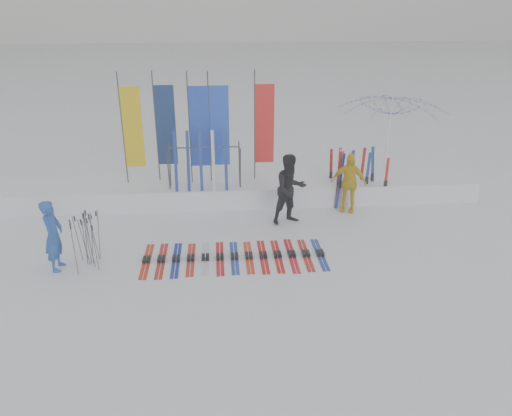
{
  "coord_description": "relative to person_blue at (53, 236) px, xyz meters",
  "views": [
    {
      "loc": [
        -0.68,
        -9.36,
        5.69
      ],
      "look_at": [
        0.2,
        1.6,
        1.0
      ],
      "focal_mm": 35.0,
      "sensor_mm": 36.0,
      "label": 1
    }
  ],
  "objects": [
    {
      "name": "tent_canopy",
      "position": [
        8.97,
        4.49,
        0.7
      ],
      "size": [
        3.4,
        3.46,
        3.04
      ],
      "primitive_type": "imported",
      "rotation": [
        0.0,
        0.0,
        0.02
      ],
      "color": "white",
      "rests_on": "ground"
    },
    {
      "name": "snow_bank",
      "position": [
        4.34,
        3.78,
        -0.53
      ],
      "size": [
        14.0,
        1.6,
        0.6
      ],
      "primitive_type": "cube",
      "color": "white",
      "rests_on": "ground"
    },
    {
      "name": "ski_rack",
      "position": [
        3.29,
        3.38,
        0.56
      ],
      "size": [
        2.04,
        0.8,
        1.23
      ],
      "color": "#383A3F",
      "rests_on": "ground"
    },
    {
      "name": "ground",
      "position": [
        4.34,
        -0.82,
        -0.83
      ],
      "size": [
        120.0,
        120.0,
        0.0
      ],
      "primitive_type": "plane",
      "color": "white",
      "rests_on": "ground"
    },
    {
      "name": "pole_cluster",
      "position": [
        0.65,
        0.16,
        -0.22
      ],
      "size": [
        0.59,
        0.87,
        1.26
      ],
      "color": "#595B60",
      "rests_on": "ground"
    },
    {
      "name": "ski_row",
      "position": [
        3.97,
        0.16,
        -0.79
      ],
      "size": [
        4.25,
        1.7,
        0.07
      ],
      "color": "red",
      "rests_on": "ground"
    },
    {
      "name": "feather_flags",
      "position": [
        3.06,
        3.95,
        1.42
      ],
      "size": [
        4.35,
        0.27,
        3.2
      ],
      "color": "#383A3F",
      "rests_on": "ground"
    },
    {
      "name": "person_black",
      "position": [
        5.56,
        2.06,
        0.13
      ],
      "size": [
        1.12,
        1.0,
        1.91
      ],
      "primitive_type": "imported",
      "rotation": [
        0.0,
        0.0,
        0.35
      ],
      "color": "black",
      "rests_on": "ground"
    },
    {
      "name": "person_blue",
      "position": [
        0.0,
        0.0,
        0.0
      ],
      "size": [
        0.42,
        0.62,
        1.65
      ],
      "primitive_type": "imported",
      "rotation": [
        0.0,
        0.0,
        1.53
      ],
      "color": "#1B48A2",
      "rests_on": "ground"
    },
    {
      "name": "upright_skis",
      "position": [
        7.55,
        3.38,
        -0.03
      ],
      "size": [
        1.51,
        0.98,
        1.7
      ],
      "color": "red",
      "rests_on": "ground"
    },
    {
      "name": "person_yellow",
      "position": [
        7.31,
        2.72,
        0.02
      ],
      "size": [
        1.08,
        0.78,
        1.7
      ],
      "primitive_type": "imported",
      "rotation": [
        0.0,
        0.0,
        -0.41
      ],
      "color": "#E3B90E",
      "rests_on": "ground"
    }
  ]
}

